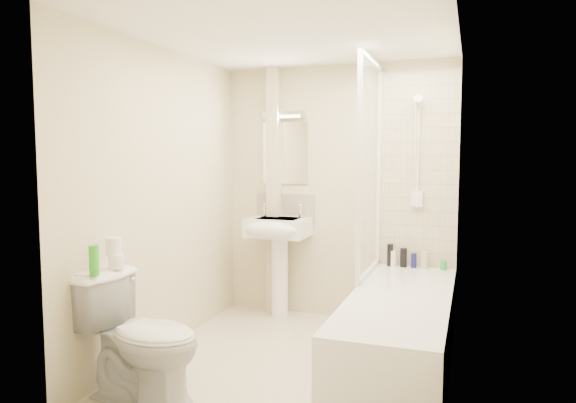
% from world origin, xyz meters
% --- Properties ---
extents(floor, '(2.50, 2.50, 0.00)m').
position_xyz_m(floor, '(0.00, 0.00, 0.00)').
color(floor, beige).
rests_on(floor, ground).
extents(wall_back, '(2.20, 0.02, 2.40)m').
position_xyz_m(wall_back, '(0.00, 1.25, 1.20)').
color(wall_back, beige).
rests_on(wall_back, ground).
extents(wall_left, '(0.02, 2.50, 2.40)m').
position_xyz_m(wall_left, '(-1.10, 0.00, 1.20)').
color(wall_left, beige).
rests_on(wall_left, ground).
extents(wall_right, '(0.02, 2.50, 2.40)m').
position_xyz_m(wall_right, '(1.10, 0.00, 1.20)').
color(wall_right, beige).
rests_on(wall_right, ground).
extents(ceiling, '(2.20, 2.50, 0.02)m').
position_xyz_m(ceiling, '(0.00, 0.00, 2.40)').
color(ceiling, white).
rests_on(ceiling, wall_back).
extents(tile_back, '(0.70, 0.01, 1.75)m').
position_xyz_m(tile_back, '(0.75, 1.24, 1.42)').
color(tile_back, beige).
rests_on(tile_back, wall_back).
extents(tile_right, '(0.01, 2.10, 1.75)m').
position_xyz_m(tile_right, '(1.09, 0.20, 1.42)').
color(tile_right, beige).
rests_on(tile_right, wall_right).
extents(pipe_boxing, '(0.12, 0.12, 2.40)m').
position_xyz_m(pipe_boxing, '(-0.62, 1.19, 1.20)').
color(pipe_boxing, beige).
rests_on(pipe_boxing, ground).
extents(splashback, '(0.60, 0.02, 0.30)m').
position_xyz_m(splashback, '(-0.52, 1.24, 1.03)').
color(splashback, beige).
rests_on(splashback, wall_back).
extents(mirror, '(0.46, 0.01, 0.60)m').
position_xyz_m(mirror, '(-0.52, 1.24, 1.58)').
color(mirror, white).
rests_on(mirror, wall_back).
extents(strip_light, '(0.42, 0.07, 0.07)m').
position_xyz_m(strip_light, '(-0.52, 1.22, 1.95)').
color(strip_light, silver).
rests_on(strip_light, wall_back).
extents(bathtub, '(0.70, 2.10, 0.55)m').
position_xyz_m(bathtub, '(0.75, 0.20, 0.29)').
color(bathtub, white).
rests_on(bathtub, ground).
extents(shower_screen, '(0.04, 0.92, 1.80)m').
position_xyz_m(shower_screen, '(0.40, 0.80, 1.45)').
color(shower_screen, white).
rests_on(shower_screen, bathtub).
extents(shower_fixture, '(0.10, 0.16, 0.99)m').
position_xyz_m(shower_fixture, '(0.75, 1.19, 1.55)').
color(shower_fixture, white).
rests_on(shower_fixture, wall_back).
extents(pedestal_sink, '(0.57, 0.51, 1.09)m').
position_xyz_m(pedestal_sink, '(-0.52, 1.01, 0.77)').
color(pedestal_sink, white).
rests_on(pedestal_sink, ground).
extents(bottle_black_a, '(0.05, 0.05, 0.20)m').
position_xyz_m(bottle_black_a, '(0.53, 1.16, 0.65)').
color(bottle_black_a, black).
rests_on(bottle_black_a, bathtub).
extents(bottle_white_a, '(0.06, 0.06, 0.14)m').
position_xyz_m(bottle_white_a, '(0.55, 1.16, 0.62)').
color(bottle_white_a, white).
rests_on(bottle_white_a, bathtub).
extents(bottle_black_b, '(0.06, 0.06, 0.17)m').
position_xyz_m(bottle_black_b, '(0.65, 1.16, 0.64)').
color(bottle_black_b, black).
rests_on(bottle_black_b, bathtub).
extents(bottle_blue, '(0.05, 0.05, 0.13)m').
position_xyz_m(bottle_blue, '(0.74, 1.16, 0.61)').
color(bottle_blue, navy).
rests_on(bottle_blue, bathtub).
extents(bottle_cream, '(0.06, 0.06, 0.15)m').
position_xyz_m(bottle_cream, '(0.83, 1.16, 0.63)').
color(bottle_cream, beige).
rests_on(bottle_cream, bathtub).
extents(bottle_green, '(0.06, 0.06, 0.08)m').
position_xyz_m(bottle_green, '(1.00, 1.16, 0.59)').
color(bottle_green, green).
rests_on(bottle_green, bathtub).
extents(toilet, '(0.61, 0.89, 0.82)m').
position_xyz_m(toilet, '(-0.72, -0.85, 0.41)').
color(toilet, white).
rests_on(toilet, ground).
extents(toilet_roll_lower, '(0.10, 0.10, 0.09)m').
position_xyz_m(toilet_roll_lower, '(-0.96, -0.77, 0.86)').
color(toilet_roll_lower, white).
rests_on(toilet_roll_lower, toilet).
extents(toilet_roll_upper, '(0.10, 0.10, 0.11)m').
position_xyz_m(toilet_roll_upper, '(-0.98, -0.77, 0.96)').
color(toilet_roll_upper, white).
rests_on(toilet_roll_upper, toilet_roll_lower).
extents(green_bottle, '(0.06, 0.06, 0.19)m').
position_xyz_m(green_bottle, '(-0.96, -0.98, 0.91)').
color(green_bottle, green).
rests_on(green_bottle, toilet).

